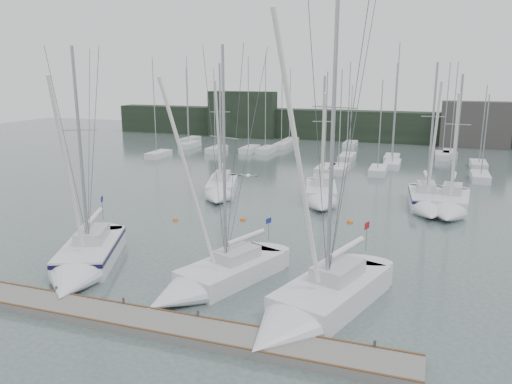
% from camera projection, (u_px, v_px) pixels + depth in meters
% --- Properties ---
extents(ground, '(160.00, 160.00, 0.00)m').
position_uv_depth(ground, '(197.00, 284.00, 27.48)').
color(ground, '#465553').
rests_on(ground, ground).
extents(dock, '(24.00, 2.00, 0.40)m').
position_uv_depth(dock, '(150.00, 323.00, 22.84)').
color(dock, slate).
rests_on(dock, ground).
extents(far_treeline, '(90.00, 4.00, 5.00)m').
position_uv_depth(far_treeline, '(358.00, 126.00, 83.80)').
color(far_treeline, black).
rests_on(far_treeline, ground).
extents(far_building_left, '(12.00, 3.00, 8.00)m').
position_uv_depth(far_building_left, '(242.00, 114.00, 87.99)').
color(far_building_left, black).
rests_on(far_building_left, ground).
extents(far_building_right, '(10.00, 3.00, 7.00)m').
position_uv_depth(far_building_right, '(475.00, 125.00, 75.98)').
color(far_building_right, '#3F3C3A').
rests_on(far_building_right, ground).
extents(mast_forest, '(53.95, 26.29, 14.76)m').
position_uv_depth(mast_forest, '(340.00, 154.00, 67.48)').
color(mast_forest, silver).
rests_on(mast_forest, ground).
extents(sailboat_near_left, '(6.45, 9.97, 13.81)m').
position_uv_depth(sailboat_near_left, '(83.00, 263.00, 28.86)').
color(sailboat_near_left, silver).
rests_on(sailboat_near_left, ground).
extents(sailboat_near_center, '(5.89, 9.39, 13.76)m').
position_uv_depth(sailboat_near_center, '(206.00, 282.00, 26.57)').
color(sailboat_near_center, silver).
rests_on(sailboat_near_center, ground).
extents(sailboat_near_right, '(6.18, 10.62, 16.67)m').
position_uv_depth(sailboat_near_right, '(309.00, 309.00, 23.33)').
color(sailboat_near_right, silver).
rests_on(sailboat_near_right, ground).
extents(sailboat_mid_b, '(5.05, 9.00, 12.96)m').
position_uv_depth(sailboat_mid_b, '(220.00, 191.00, 46.39)').
color(sailboat_mid_b, silver).
rests_on(sailboat_mid_b, ground).
extents(sailboat_mid_c, '(4.47, 8.90, 11.87)m').
position_uv_depth(sailboat_mid_c, '(321.00, 197.00, 43.91)').
color(sailboat_mid_c, silver).
rests_on(sailboat_mid_c, ground).
extents(sailboat_mid_d, '(3.51, 8.77, 13.03)m').
position_uv_depth(sailboat_mid_d, '(427.00, 203.00, 41.85)').
color(sailboat_mid_d, silver).
rests_on(sailboat_mid_d, ground).
extents(sailboat_mid_e, '(3.43, 8.38, 12.08)m').
position_uv_depth(sailboat_mid_e, '(450.00, 207.00, 40.78)').
color(sailboat_mid_e, silver).
rests_on(sailboat_mid_e, ground).
extents(buoy_a, '(0.46, 0.46, 0.46)m').
position_uv_depth(buoy_a, '(243.00, 220.00, 39.29)').
color(buoy_a, '#D25E12').
rests_on(buoy_a, ground).
extents(buoy_b, '(0.49, 0.49, 0.49)m').
position_uv_depth(buoy_b, '(350.00, 223.00, 38.65)').
color(buoy_b, '#D25E12').
rests_on(buoy_b, ground).
extents(buoy_c, '(0.44, 0.44, 0.44)m').
position_uv_depth(buoy_c, '(175.00, 220.00, 39.23)').
color(buoy_c, '#D25E12').
rests_on(buoy_c, ground).
extents(seagull, '(0.98, 0.44, 0.20)m').
position_uv_depth(seagull, '(248.00, 175.00, 27.26)').
color(seagull, white).
rests_on(seagull, ground).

